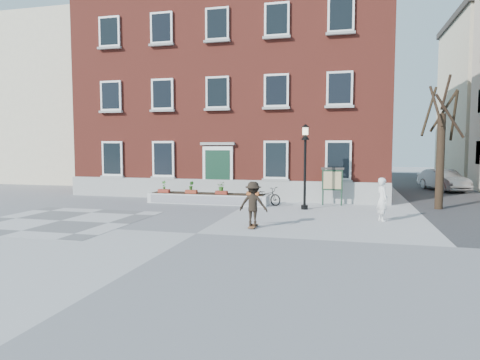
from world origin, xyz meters
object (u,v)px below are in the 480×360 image
(bicycle, at_px, (266,196))
(parked_car, at_px, (443,180))
(bystander, at_px, (382,199))
(skateboarder, at_px, (253,204))
(notice_board, at_px, (332,180))
(lamp_post, at_px, (305,154))

(bicycle, xyz_separation_m, parked_car, (9.98, 9.60, 0.24))
(bystander, bearing_deg, skateboarder, 98.21)
(bicycle, distance_m, parked_car, 13.85)
(parked_car, relative_size, notice_board, 2.27)
(notice_board, bearing_deg, bicycle, -168.20)
(notice_board, bearing_deg, lamp_post, -125.56)
(notice_board, relative_size, skateboarder, 1.12)
(lamp_post, bearing_deg, notice_board, 54.44)
(bicycle, height_order, skateboarder, skateboarder)
(parked_car, height_order, skateboarder, skateboarder)
(bicycle, relative_size, parked_car, 0.41)
(parked_car, height_order, lamp_post, lamp_post)
(lamp_post, xyz_separation_m, notice_board, (1.18, 1.66, -1.28))
(bicycle, height_order, parked_car, parked_car)
(parked_car, bearing_deg, bicycle, -154.83)
(parked_car, relative_size, bystander, 2.49)
(bystander, distance_m, lamp_post, 4.36)
(bystander, xyz_separation_m, skateboarder, (-4.58, -2.54, 0.01))
(bicycle, bearing_deg, lamp_post, -90.85)
(bicycle, xyz_separation_m, skateboarder, (0.66, -5.92, 0.41))
(bystander, xyz_separation_m, notice_board, (-2.05, 4.05, 0.41))
(bystander, relative_size, lamp_post, 0.43)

